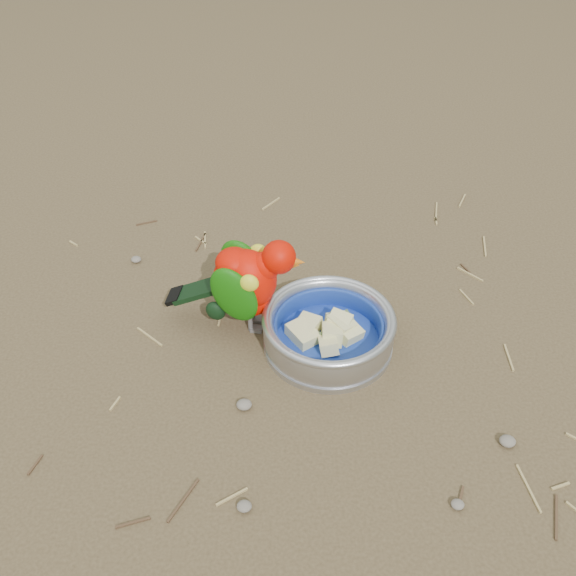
# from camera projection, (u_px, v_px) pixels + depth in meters

# --- Properties ---
(ground) EXTENTS (60.00, 60.00, 0.00)m
(ground) POSITION_uv_depth(u_px,v_px,m) (256.00, 337.00, 1.01)
(ground) COLOR brown
(food_bowl) EXTENTS (0.20, 0.20, 0.02)m
(food_bowl) POSITION_uv_depth(u_px,v_px,m) (328.00, 342.00, 0.99)
(food_bowl) COLOR #B2B2BA
(food_bowl) RESTS_ON ground
(bowl_wall) EXTENTS (0.20, 0.20, 0.04)m
(bowl_wall) POSITION_uv_depth(u_px,v_px,m) (329.00, 328.00, 0.97)
(bowl_wall) COLOR #B2B2BA
(bowl_wall) RESTS_ON food_bowl
(fruit_wedges) EXTENTS (0.12, 0.12, 0.03)m
(fruit_wedges) POSITION_uv_depth(u_px,v_px,m) (328.00, 331.00, 0.97)
(fruit_wedges) COLOR beige
(fruit_wedges) RESTS_ON food_bowl
(lory_parrot) EXTENTS (0.21, 0.12, 0.16)m
(lory_parrot) POSITION_uv_depth(u_px,v_px,m) (248.00, 286.00, 0.98)
(lory_parrot) COLOR red
(lory_parrot) RESTS_ON ground
(ground_debris) EXTENTS (0.90, 0.80, 0.01)m
(ground_debris) POSITION_uv_depth(u_px,v_px,m) (258.00, 301.00, 1.07)
(ground_debris) COLOR tan
(ground_debris) RESTS_ON ground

